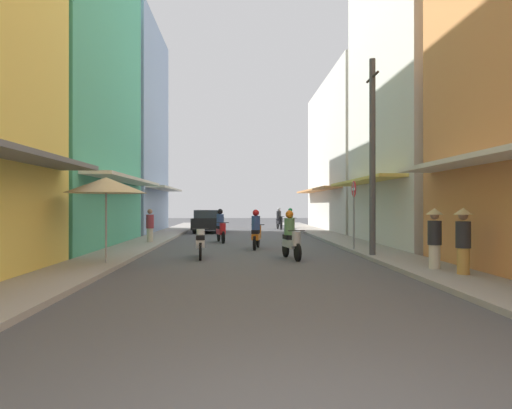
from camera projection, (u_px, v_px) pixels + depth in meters
The scene contains 20 objects.
ground_plane at pixel (248, 247), 19.33m from camera, with size 88.30×88.30×0.00m, color #4C4C4F.
sidewalk_left at pixel (138, 246), 19.13m from camera, with size 1.78×48.13×0.12m, color #9E9991.
sidewalk_right at pixel (356, 245), 19.52m from camera, with size 1.78×48.13×0.12m, color #9E9991.
building_left_mid at pixel (42, 64), 18.84m from camera, with size 7.05×9.94×15.17m.
building_left_far at pixel (110, 129), 29.01m from camera, with size 7.05×8.93×13.14m.
building_right_mid at pixel (441, 78), 20.12m from camera, with size 7.05×9.09×14.69m.
building_right_far at pixel (366, 156), 31.88m from camera, with size 7.05×13.20×10.31m.
motorbike_orange at pixel (256, 231), 18.30m from camera, with size 0.58×1.80×1.58m.
motorbike_black at pixel (279, 220), 33.43m from camera, with size 0.55×1.81×1.58m.
motorbike_silver at pixel (291, 237), 14.85m from camera, with size 0.62×1.79×1.58m.
motorbike_maroon at pixel (291, 222), 28.35m from camera, with size 0.75×1.74×1.58m.
motorbike_white at pixel (200, 243), 15.16m from camera, with size 0.55×1.81×0.96m.
motorbike_red at pixel (221, 227), 21.59m from camera, with size 0.62×1.79×1.58m.
parked_car at pixel (208, 221), 29.53m from camera, with size 1.91×4.16×1.45m.
pedestrian_foreground at pixel (435, 237), 11.73m from camera, with size 0.44×0.44×1.67m.
pedestrian_crossing at pixel (463, 239), 10.79m from camera, with size 0.44×0.44×1.68m.
pedestrian_midway at pixel (150, 227), 20.38m from camera, with size 0.34×0.34×1.58m.
vendor_umbrella at pixel (106, 185), 12.99m from camera, with size 2.28×2.28×2.54m.
utility_pole at pixel (372, 156), 15.03m from camera, with size 0.20×1.20×6.55m.
street_sign_no_entry at pixel (354, 206), 17.02m from camera, with size 0.07×0.60×2.65m.
Camera 1 is at (-0.48, -3.26, 1.74)m, focal length 32.19 mm.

